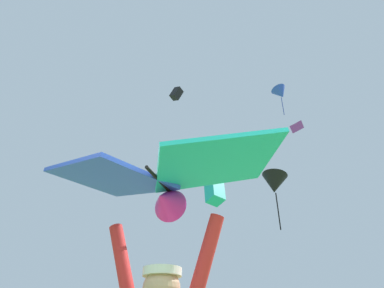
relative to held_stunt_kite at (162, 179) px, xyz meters
name	(u,v)px	position (x,y,z in m)	size (l,w,h in m)	color
held_stunt_kite	(162,179)	(0.00, 0.00, 0.00)	(1.74, 1.05, 0.40)	black
distant_kite_black_high_left	(275,184)	(2.52, 13.98, 6.09)	(1.84, 1.78, 2.99)	black
distant_kite_black_mid_right	(176,94)	(-4.29, 22.61, 19.64)	(1.35, 1.03, 1.46)	black
distant_kite_purple_high_right	(296,127)	(3.61, 11.81, 7.99)	(0.77, 0.79, 0.31)	purple
distant_kite_blue_mid_left	(281,93)	(3.78, 15.12, 12.71)	(1.33, 1.17, 2.20)	blue
distant_kite_red_low_right	(171,157)	(-5.63, 27.59, 15.62)	(1.13, 1.02, 1.38)	red
distant_kite_teal_overhead_distant	(215,192)	(-0.57, 15.32, 6.39)	(1.21, 1.44, 1.54)	#19B2AD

